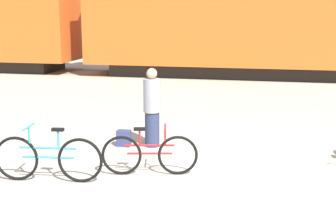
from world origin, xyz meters
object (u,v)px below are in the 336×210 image
Objects in this scene: freight_train at (240,9)px; person_in_grey at (152,108)px; bicycle_maroon at (150,154)px; bicycle_teal at (48,158)px; backpack at (124,138)px.

freight_train reaches higher than person_in_grey.
person_in_grey reaches higher than bicycle_maroon.
bicycle_teal is 5.44× the size of backpack.
freight_train is 121.08× the size of backpack.
person_in_grey is at bearing -95.76° from freight_train.
bicycle_teal is (-2.32, -13.51, -2.49)m from freight_train.
bicycle_maroon is 1.82m from person_in_grey.
backpack is at bearing 121.19° from bicycle_maroon.
bicycle_teal is 2.70m from person_in_grey.
bicycle_maroon is (-0.75, -12.84, -2.52)m from freight_train.
bicycle_teal is (-1.58, -0.67, 0.03)m from bicycle_maroon.
person_in_grey is 4.87× the size of backpack.
person_in_grey is at bearing 102.37° from bicycle_maroon.
bicycle_maroon is 1.87m from backpack.
bicycle_maroon is at bearing -93.32° from freight_train.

